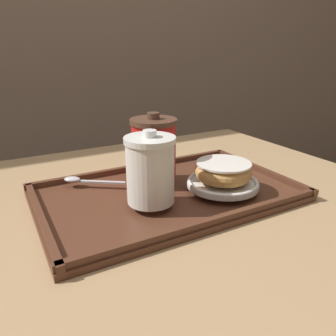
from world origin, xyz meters
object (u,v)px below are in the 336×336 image
object	(u,v)px
coffee_cup_front	(150,170)
spoon	(80,180)
donut_chocolate_glazed	(223,171)
coffee_cup_rear	(155,149)

from	to	relation	value
coffee_cup_front	spoon	size ratio (longest dim) A/B	1.15
coffee_cup_front	donut_chocolate_glazed	bearing A→B (deg)	-2.65
coffee_cup_front	donut_chocolate_glazed	size ratio (longest dim) A/B	1.16
coffee_cup_rear	donut_chocolate_glazed	size ratio (longest dim) A/B	1.24
coffee_cup_rear	donut_chocolate_glazed	bearing A→B (deg)	-47.33
coffee_cup_front	donut_chocolate_glazed	world-z (taller)	coffee_cup_front
coffee_cup_rear	spoon	distance (m)	0.17
spoon	coffee_cup_front	bearing A→B (deg)	154.67
coffee_cup_rear	spoon	xyz separation A→B (m)	(-0.15, 0.05, -0.06)
donut_chocolate_glazed	spoon	distance (m)	0.30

